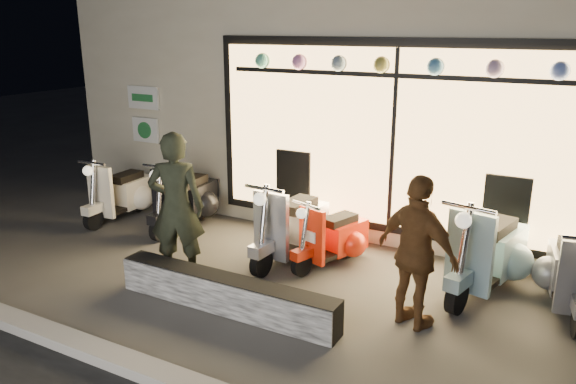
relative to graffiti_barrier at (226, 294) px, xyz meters
name	(u,v)px	position (x,y,z in m)	size (l,w,h in m)	color
ground	(270,290)	(0.17, 0.65, -0.20)	(40.00, 40.00, 0.00)	#383533
kerb	(155,374)	(0.17, -1.35, -0.14)	(40.00, 0.25, 0.12)	slate
shop_building	(407,77)	(0.18, 5.63, 1.90)	(10.20, 6.23, 4.20)	beige
graffiti_barrier	(226,294)	(0.00, 0.00, 0.00)	(2.68, 0.28, 0.40)	black
scooter_silver	(295,225)	(-0.06, 1.73, 0.24)	(0.55, 1.54, 1.10)	black
scooter_red	(337,236)	(0.52, 1.81, 0.16)	(0.65, 1.25, 0.90)	black
scooter_black	(189,198)	(-2.10, 2.04, 0.23)	(0.53, 1.49, 1.07)	black
scooter_cream	(125,192)	(-3.27, 1.86, 0.21)	(0.49, 1.41, 1.01)	black
scooter_blue	(490,251)	(2.42, 1.97, 0.27)	(0.75, 1.64, 1.16)	black
scooter_grey	(571,272)	(3.29, 1.94, 0.20)	(0.61, 1.42, 1.01)	black
man	(176,207)	(-0.99, 0.43, 0.72)	(0.67, 0.44, 1.84)	black
woman	(417,253)	(1.89, 0.67, 0.61)	(0.95, 0.40, 1.62)	brown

